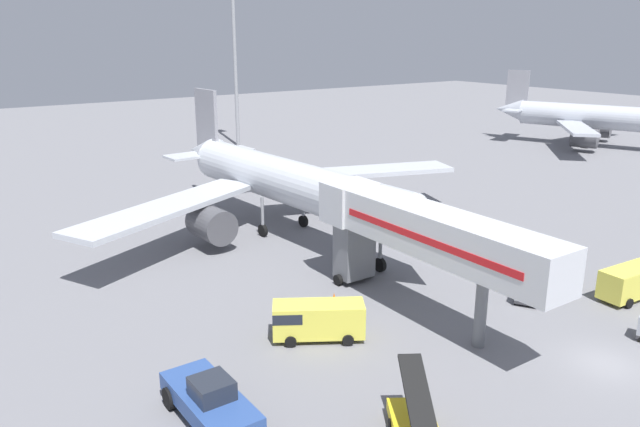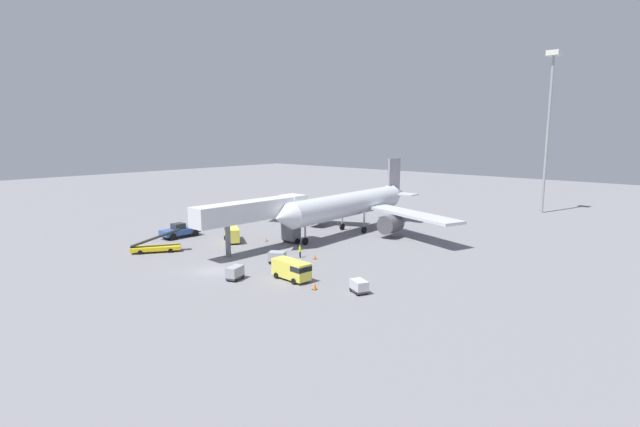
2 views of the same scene
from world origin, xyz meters
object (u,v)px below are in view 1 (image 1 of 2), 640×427
object	(u,v)px
service_van_mid_left	(316,319)
apron_light_mast	(233,2)
safety_cone_charlie	(334,297)
jet_bridge	(416,232)
service_van_mid_center	(633,280)
safety_cone_bravo	(492,269)
airplane_at_gate	(285,184)
pushback_tug	(210,401)
airplane_background	(594,119)
baggage_cart_near_right	(528,290)
ground_crew_worker_foreground	(482,271)

from	to	relation	value
service_van_mid_left	apron_light_mast	distance (m)	69.31
safety_cone_charlie	jet_bridge	bearing A→B (deg)	-51.68
service_van_mid_center	safety_cone_bravo	bearing A→B (deg)	116.71
service_van_mid_center	airplane_at_gate	bearing A→B (deg)	114.48
pushback_tug	airplane_background	bearing A→B (deg)	21.05
safety_cone_bravo	airplane_background	xyz separation A→B (m)	(55.92, 26.62, 4.12)
service_van_mid_center	baggage_cart_near_right	world-z (taller)	service_van_mid_center
jet_bridge	safety_cone_bravo	distance (m)	10.89
service_van_mid_center	ground_crew_worker_foreground	xyz separation A→B (m)	(-6.27, 7.67, -0.38)
service_van_mid_center	airplane_background	bearing A→B (deg)	34.15
jet_bridge	service_van_mid_left	xyz separation A→B (m)	(-7.26, 0.56, -4.19)
safety_cone_bravo	apron_light_mast	size ratio (longest dim) A/B	0.02
airplane_at_gate	safety_cone_charlie	distance (m)	16.10
safety_cone_bravo	safety_cone_charlie	distance (m)	13.06
safety_cone_charlie	ground_crew_worker_foreground	bearing A→B (deg)	-17.97
safety_cone_charlie	apron_light_mast	distance (m)	65.02
baggage_cart_near_right	apron_light_mast	xyz separation A→B (m)	(12.12, 64.48, 21.09)
ground_crew_worker_foreground	service_van_mid_left	bearing A→B (deg)	-179.61
service_van_mid_left	airplane_background	xyz separation A→B (m)	(72.68, 27.48, 3.18)
airplane_at_gate	safety_cone_bravo	world-z (taller)	airplane_at_gate
ground_crew_worker_foreground	airplane_at_gate	bearing A→B (deg)	106.80
airplane_at_gate	ground_crew_worker_foreground	xyz separation A→B (m)	(5.46, -18.08, -3.68)
ground_crew_worker_foreground	service_van_mid_center	bearing A→B (deg)	-50.75
baggage_cart_near_right	airplane_background	xyz separation A→B (m)	(58.08, 31.43, 3.61)
pushback_tug	apron_light_mast	world-z (taller)	apron_light_mast
airplane_at_gate	jet_bridge	bearing A→B (deg)	-96.13
airplane_at_gate	safety_cone_bravo	bearing A→B (deg)	-66.63
pushback_tug	safety_cone_charlie	distance (m)	14.58
airplane_at_gate	safety_cone_charlie	bearing A→B (deg)	-109.91
airplane_at_gate	ground_crew_worker_foreground	distance (m)	19.24
safety_cone_charlie	airplane_background	size ratio (longest dim) A/B	0.02
airplane_at_gate	airplane_background	size ratio (longest dim) A/B	1.27
pushback_tug	airplane_background	world-z (taller)	airplane_background
airplane_at_gate	airplane_background	xyz separation A→B (m)	(63.40, 9.30, -0.10)
jet_bridge	pushback_tug	distance (m)	16.74
airplane_at_gate	pushback_tug	xyz separation A→B (m)	(-17.84, -21.97, -3.49)
service_van_mid_center	airplane_background	xyz separation A→B (m)	(51.67, 35.05, 3.20)
jet_bridge	apron_light_mast	distance (m)	66.19
pushback_tug	safety_cone_charlie	bearing A→B (deg)	30.43
jet_bridge	apron_light_mast	size ratio (longest dim) A/B	0.57
baggage_cart_near_right	safety_cone_charlie	size ratio (longest dim) A/B	4.02
airplane_at_gate	safety_cone_bravo	distance (m)	19.34
safety_cone_bravo	apron_light_mast	bearing A→B (deg)	80.52
pushback_tug	apron_light_mast	xyz separation A→B (m)	(35.29, 64.31, 20.87)
ground_crew_worker_foreground	safety_cone_bravo	distance (m)	2.23
airplane_background	jet_bridge	bearing A→B (deg)	-156.80
airplane_background	ground_crew_worker_foreground	bearing A→B (deg)	-154.71
service_van_mid_center	baggage_cart_near_right	distance (m)	7.37
safety_cone_bravo	baggage_cart_near_right	bearing A→B (deg)	-114.19
airplane_at_gate	ground_crew_worker_foreground	size ratio (longest dim) A/B	23.81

